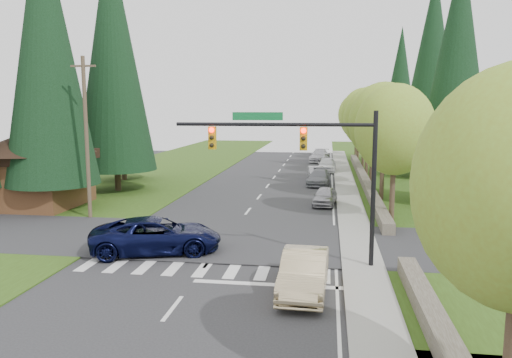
% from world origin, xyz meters
% --- Properties ---
extents(ground, '(120.00, 120.00, 0.00)m').
position_xyz_m(ground, '(0.00, 0.00, 0.00)').
color(ground, '#28282B').
rests_on(ground, ground).
extents(grass_east, '(14.00, 110.00, 0.06)m').
position_xyz_m(grass_east, '(13.00, 20.00, 0.03)').
color(grass_east, '#2D4713').
rests_on(grass_east, ground).
extents(grass_west, '(14.00, 110.00, 0.06)m').
position_xyz_m(grass_west, '(-13.00, 20.00, 0.03)').
color(grass_west, '#2D4713').
rests_on(grass_west, ground).
extents(cross_street, '(120.00, 8.00, 0.10)m').
position_xyz_m(cross_street, '(0.00, 8.00, 0.00)').
color(cross_street, '#28282B').
rests_on(cross_street, ground).
extents(sidewalk_east, '(1.80, 80.00, 0.13)m').
position_xyz_m(sidewalk_east, '(6.90, 22.00, 0.07)').
color(sidewalk_east, gray).
rests_on(sidewalk_east, ground).
extents(curb_east, '(0.20, 80.00, 0.13)m').
position_xyz_m(curb_east, '(6.05, 22.00, 0.07)').
color(curb_east, gray).
rests_on(curb_east, ground).
extents(stone_wall_south, '(0.70, 14.00, 0.70)m').
position_xyz_m(stone_wall_south, '(8.60, -3.00, 0.35)').
color(stone_wall_south, '#4C4438').
rests_on(stone_wall_south, ground).
extents(stone_wall_north, '(0.70, 40.00, 0.70)m').
position_xyz_m(stone_wall_north, '(8.60, 30.00, 0.35)').
color(stone_wall_north, '#4C4438').
rests_on(stone_wall_north, ground).
extents(traffic_signal, '(8.70, 0.37, 6.80)m').
position_xyz_m(traffic_signal, '(4.37, 4.50, 4.98)').
color(traffic_signal, black).
rests_on(traffic_signal, ground).
extents(brown_building, '(8.40, 8.40, 5.40)m').
position_xyz_m(brown_building, '(-15.00, 15.00, 3.14)').
color(brown_building, '#4C2D19').
rests_on(brown_building, ground).
extents(utility_pole, '(1.60, 0.24, 10.00)m').
position_xyz_m(utility_pole, '(-9.50, 12.00, 5.14)').
color(utility_pole, '#473828').
rests_on(utility_pole, ground).
extents(decid_tree_0, '(4.80, 4.80, 8.37)m').
position_xyz_m(decid_tree_0, '(9.20, 14.00, 5.60)').
color(decid_tree_0, '#38281C').
rests_on(decid_tree_0, ground).
extents(decid_tree_1, '(5.20, 5.20, 8.80)m').
position_xyz_m(decid_tree_1, '(9.30, 21.00, 5.80)').
color(decid_tree_1, '#38281C').
rests_on(decid_tree_1, ground).
extents(decid_tree_2, '(5.00, 5.00, 8.82)m').
position_xyz_m(decid_tree_2, '(9.10, 28.00, 5.93)').
color(decid_tree_2, '#38281C').
rests_on(decid_tree_2, ground).
extents(decid_tree_3, '(5.00, 5.00, 8.55)m').
position_xyz_m(decid_tree_3, '(9.20, 35.00, 5.66)').
color(decid_tree_3, '#38281C').
rests_on(decid_tree_3, ground).
extents(decid_tree_4, '(5.40, 5.40, 9.18)m').
position_xyz_m(decid_tree_4, '(9.30, 42.00, 6.06)').
color(decid_tree_4, '#38281C').
rests_on(decid_tree_4, ground).
extents(decid_tree_5, '(4.80, 4.80, 8.30)m').
position_xyz_m(decid_tree_5, '(9.10, 49.00, 5.53)').
color(decid_tree_5, '#38281C').
rests_on(decid_tree_5, ground).
extents(decid_tree_6, '(5.20, 5.20, 8.86)m').
position_xyz_m(decid_tree_6, '(9.20, 56.00, 5.86)').
color(decid_tree_6, '#38281C').
rests_on(decid_tree_6, ground).
extents(conifer_w_a, '(6.12, 6.12, 19.80)m').
position_xyz_m(conifer_w_a, '(-13.00, 14.00, 10.79)').
color(conifer_w_a, '#38281C').
rests_on(conifer_w_a, ground).
extents(conifer_w_b, '(5.44, 5.44, 17.80)m').
position_xyz_m(conifer_w_b, '(-16.00, 18.00, 9.79)').
color(conifer_w_b, '#38281C').
rests_on(conifer_w_b, ground).
extents(conifer_w_c, '(6.46, 6.46, 20.80)m').
position_xyz_m(conifer_w_c, '(-12.00, 22.00, 11.29)').
color(conifer_w_c, '#38281C').
rests_on(conifer_w_c, ground).
extents(conifer_w_e, '(5.78, 5.78, 18.80)m').
position_xyz_m(conifer_w_e, '(-14.00, 28.00, 10.29)').
color(conifer_w_e, '#38281C').
rests_on(conifer_w_e, ground).
extents(conifer_e_a, '(5.44, 5.44, 17.80)m').
position_xyz_m(conifer_e_a, '(14.00, 20.00, 9.79)').
color(conifer_e_a, '#38281C').
rests_on(conifer_e_a, ground).
extents(conifer_e_b, '(6.12, 6.12, 19.80)m').
position_xyz_m(conifer_e_b, '(15.00, 34.00, 10.79)').
color(conifer_e_b, '#38281C').
rests_on(conifer_e_b, ground).
extents(conifer_e_c, '(5.10, 5.10, 16.80)m').
position_xyz_m(conifer_e_c, '(14.00, 48.00, 9.29)').
color(conifer_e_c, '#38281C').
rests_on(conifer_e_c, ground).
extents(sedan_champagne, '(1.82, 4.83, 1.57)m').
position_xyz_m(sedan_champagne, '(4.45, 1.19, 0.79)').
color(sedan_champagne, beige).
rests_on(sedan_champagne, ground).
extents(suv_navy, '(6.70, 4.47, 1.71)m').
position_xyz_m(suv_navy, '(-2.81, 5.38, 0.85)').
color(suv_navy, black).
rests_on(suv_navy, ground).
extents(parked_car_a, '(1.93, 3.88, 1.27)m').
position_xyz_m(parked_car_a, '(5.11, 18.40, 0.64)').
color(parked_car_a, '#A1A1A5').
rests_on(parked_car_a, ground).
extents(parked_car_b, '(2.34, 4.83, 1.35)m').
position_xyz_m(parked_car_b, '(4.53, 27.68, 0.68)').
color(parked_car_b, slate).
rests_on(parked_car_b, ground).
extents(parked_car_c, '(1.94, 4.23, 1.34)m').
position_xyz_m(parked_car_c, '(4.20, 30.29, 0.67)').
color(parked_car_c, '#AFAFB4').
rests_on(parked_car_c, ground).
extents(parked_car_d, '(2.02, 4.70, 1.58)m').
position_xyz_m(parked_car_d, '(5.19, 36.81, 0.79)').
color(parked_car_d, silver).
rests_on(parked_car_d, ground).
extents(parked_car_e, '(2.71, 5.47, 1.53)m').
position_xyz_m(parked_car_e, '(4.20, 46.96, 0.76)').
color(parked_car_e, '#B9B8BE').
rests_on(parked_car_e, ground).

